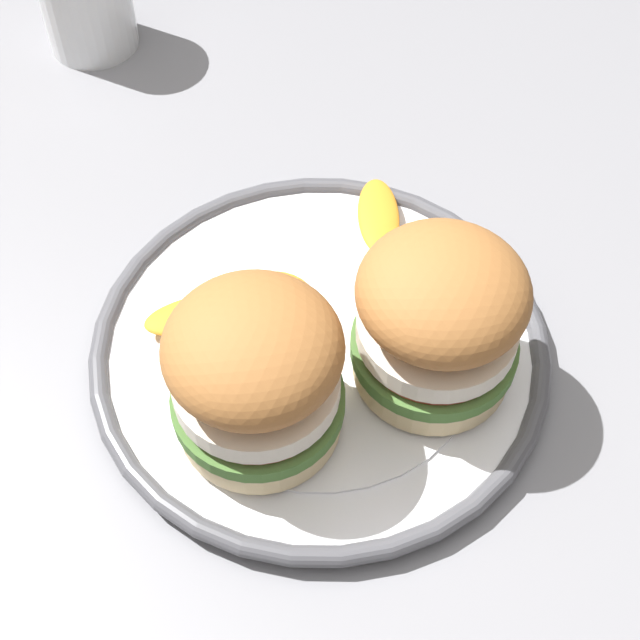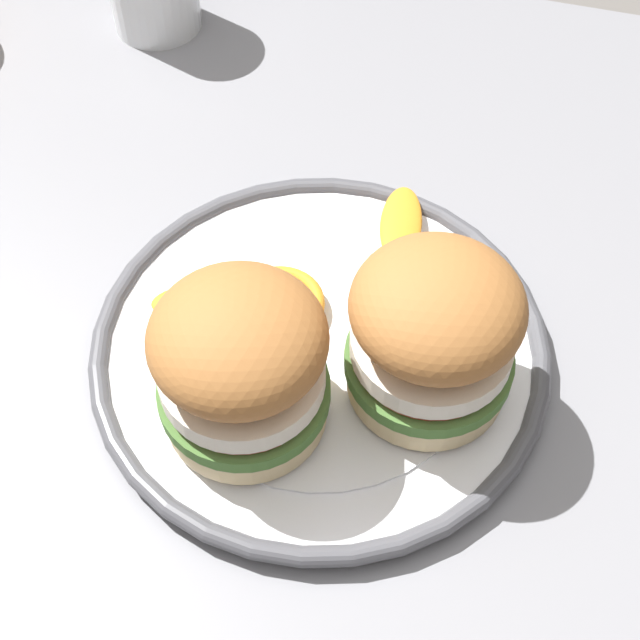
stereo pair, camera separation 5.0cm
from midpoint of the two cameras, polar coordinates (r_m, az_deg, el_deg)
name	(u,v)px [view 1 (the left image)]	position (r m, az deg, el deg)	size (l,w,h in m)	color
dining_table	(292,515)	(0.66, -3.93, -11.73)	(1.17, 0.92, 0.76)	gray
dinner_plate	(320,349)	(0.59, -2.46, -1.90)	(0.28, 0.28, 0.02)	white
sandwich_half_left	(439,318)	(0.53, 4.43, -0.04)	(0.13, 0.13, 0.10)	beige
sandwich_half_right	(254,379)	(0.51, -6.81, -3.71)	(0.13, 0.13, 0.10)	beige
orange_peel_curled	(273,309)	(0.59, -5.26, 0.52)	(0.08, 0.08, 0.01)	orange
orange_peel_strip_long	(378,216)	(0.64, 1.25, 6.11)	(0.04, 0.07, 0.01)	orange
orange_peel_strip_short	(199,314)	(0.59, -9.69, 0.19)	(0.07, 0.05, 0.01)	orange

